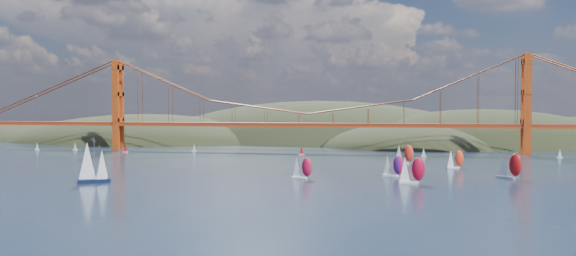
# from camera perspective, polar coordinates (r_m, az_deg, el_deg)

# --- Properties ---
(ground) EXTENTS (1200.00, 1200.00, 0.00)m
(ground) POSITION_cam_1_polar(r_m,az_deg,el_deg) (154.49, -8.61, -7.50)
(ground) COLOR black
(ground) RESTS_ON ground
(headlands) EXTENTS (725.00, 225.00, 96.00)m
(headlands) POSITION_cam_1_polar(r_m,az_deg,el_deg) (423.49, 10.14, -3.12)
(headlands) COLOR black
(headlands) RESTS_ON ground
(bridge) EXTENTS (552.00, 12.00, 55.00)m
(bridge) POSITION_cam_1_polar(r_m,az_deg,el_deg) (327.83, 1.72, 3.23)
(bridge) COLOR maroon
(bridge) RESTS_ON ground
(sloop_navy) EXTENTS (10.65, 8.79, 15.53)m
(sloop_navy) POSITION_cam_1_polar(r_m,az_deg,el_deg) (202.58, -19.33, -3.36)
(sloop_navy) COLOR #0E1633
(sloop_navy) RESTS_ON ground
(racer_0) EXTENTS (7.85, 4.14, 8.81)m
(racer_0) POSITION_cam_1_polar(r_m,az_deg,el_deg) (202.43, 1.39, -4.02)
(racer_0) COLOR silver
(racer_0) RESTS_ON ground
(racer_1) EXTENTS (9.08, 4.88, 10.19)m
(racer_1) POSITION_cam_1_polar(r_m,az_deg,el_deg) (193.60, 12.41, -4.15)
(racer_1) COLOR silver
(racer_1) RESTS_ON ground
(racer_2) EXTENTS (9.13, 7.62, 10.51)m
(racer_2) POSITION_cam_1_polar(r_m,az_deg,el_deg) (218.15, 21.50, -3.51)
(racer_2) COLOR silver
(racer_2) RESTS_ON ground
(racer_3) EXTENTS (7.71, 5.08, 8.62)m
(racer_3) POSITION_cam_1_polar(r_m,az_deg,el_deg) (246.82, 16.59, -3.02)
(racer_3) COLOR silver
(racer_3) RESTS_ON ground
(racer_5) EXTENTS (8.77, 4.35, 9.87)m
(racer_5) POSITION_cam_1_polar(r_m,az_deg,el_deg) (261.14, 11.66, -2.58)
(racer_5) COLOR white
(racer_5) RESTS_ON ground
(racer_rwb) EXTENTS (8.04, 4.63, 9.01)m
(racer_rwb) POSITION_cam_1_polar(r_m,az_deg,el_deg) (211.75, 10.58, -3.76)
(racer_rwb) COLOR white
(racer_rwb) RESTS_ON ground
(distant_boat_0) EXTENTS (3.00, 2.00, 4.70)m
(distant_boat_0) POSITION_cam_1_polar(r_m,az_deg,el_deg) (372.32, -24.13, -1.68)
(distant_boat_0) COLOR silver
(distant_boat_0) RESTS_ON ground
(distant_boat_1) EXTENTS (3.00, 2.00, 4.70)m
(distant_boat_1) POSITION_cam_1_polar(r_m,az_deg,el_deg) (361.48, -20.82, -1.75)
(distant_boat_1) COLOR silver
(distant_boat_1) RESTS_ON ground
(distant_boat_2) EXTENTS (3.00, 2.00, 4.70)m
(distant_boat_2) POSITION_cam_1_polar(r_m,az_deg,el_deg) (335.44, -16.20, -1.98)
(distant_boat_2) COLOR silver
(distant_boat_2) RESTS_ON ground
(distant_boat_3) EXTENTS (3.00, 2.00, 4.70)m
(distant_boat_3) POSITION_cam_1_polar(r_m,az_deg,el_deg) (330.92, -9.51, -1.98)
(distant_boat_3) COLOR silver
(distant_boat_3) RESTS_ON ground
(distant_boat_4) EXTENTS (3.00, 2.00, 4.70)m
(distant_boat_4) POSITION_cam_1_polar(r_m,az_deg,el_deg) (317.00, 25.89, -2.34)
(distant_boat_4) COLOR silver
(distant_boat_4) RESTS_ON ground
(distant_boat_8) EXTENTS (3.00, 2.00, 4.70)m
(distant_boat_8) POSITION_cam_1_polar(r_m,az_deg,el_deg) (300.12, 13.61, -2.42)
(distant_boat_8) COLOR silver
(distant_boat_8) RESTS_ON ground
(distant_boat_9) EXTENTS (3.00, 2.00, 4.70)m
(distant_boat_9) POSITION_cam_1_polar(r_m,az_deg,el_deg) (305.95, 1.38, -2.28)
(distant_boat_9) COLOR silver
(distant_boat_9) RESTS_ON ground
(gull) EXTENTS (0.90, 0.25, 0.17)m
(gull) POSITION_cam_1_polar(r_m,az_deg,el_deg) (216.61, -24.19, 2.97)
(gull) COLOR white
(gull) RESTS_ON ground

